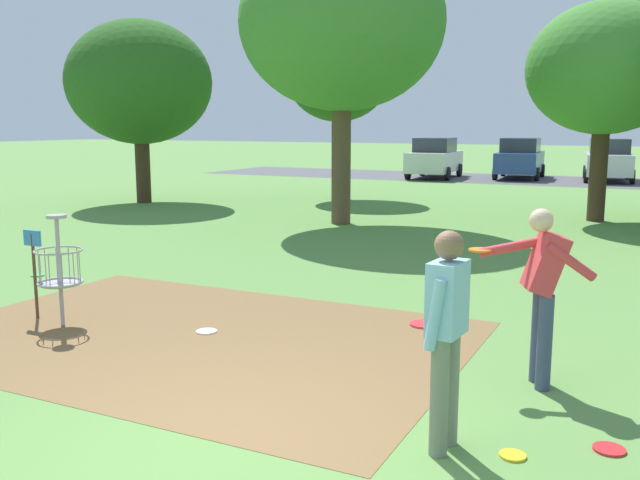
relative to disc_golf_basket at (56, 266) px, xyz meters
The scene contains 18 objects.
ground_plane 4.22m from the disc_golf_basket, 28.22° to the right, with size 160.00×160.00×0.00m, color #5B8942.
dirt_tee_pad 1.97m from the disc_golf_basket, 10.63° to the left, with size 6.28×4.35×0.01m, color brown.
disc_golf_basket is the anchor object (origin of this frame).
player_foreground_watching 5.39m from the disc_golf_basket, 12.42° to the right, with size 0.41×0.48×1.71m.
player_throwing 5.72m from the disc_golf_basket, ahead, with size 1.17×0.48×1.71m.
frisbee_near_basket 4.97m from the disc_golf_basket, 36.59° to the left, with size 0.26×0.26×0.02m, color #1E93DB.
frisbee_by_tee 6.49m from the disc_golf_basket, ahead, with size 0.25×0.25×0.02m, color red.
frisbee_mid_grass 5.91m from the disc_golf_basket, 10.29° to the right, with size 0.20×0.20×0.02m, color gold.
frisbee_far_left 2.05m from the disc_golf_basket, 16.57° to the left, with size 0.25×0.25×0.02m, color white.
frisbee_far_right 3.24m from the disc_golf_basket, 142.89° to the left, with size 0.22×0.22×0.02m, color green.
tree_near_right 10.53m from the disc_golf_basket, 93.32° to the left, with size 4.97×4.97×7.00m.
tree_mid_right 15.87m from the disc_golf_basket, 101.94° to the left, with size 3.35×3.35×5.38m.
tree_far_left 14.15m from the disc_golf_basket, 126.05° to the left, with size 4.48×4.48×5.65m.
tree_far_center 14.33m from the disc_golf_basket, 68.46° to the left, with size 3.87×3.87×5.49m.
parking_lot_strip 26.17m from the disc_golf_basket, 81.97° to the left, with size 36.00×6.00×0.01m, color #4C4C51.
parked_car_leftmost 25.29m from the disc_golf_basket, 96.52° to the left, with size 2.18×4.31×1.84m.
parked_car_center_left 26.59m from the disc_golf_basket, 88.47° to the left, with size 2.19×4.31×1.84m.
parked_car_center_right 27.05m from the disc_golf_basket, 80.51° to the left, with size 2.33×4.37×1.84m.
Camera 1 is at (2.97, -4.12, 2.48)m, focal length 39.01 mm.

